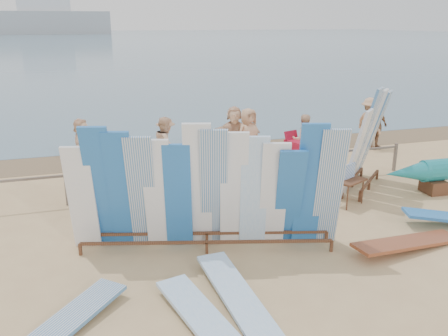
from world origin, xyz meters
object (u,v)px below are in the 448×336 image
object	(u,v)px
beach_chair_left	(204,174)
beachgoer_9	(369,123)
flat_board_b	(237,301)
beachgoer_11	(82,144)
beachgoer_10	(376,126)
flat_board_e	(58,336)
beachgoer_3	(166,143)
beachgoer_8	(303,140)
main_surfboard_rack	(207,193)
beachgoer_2	(166,145)
beachgoer_5	(234,134)
flat_board_a	(207,329)
side_surfboard_rack	(365,143)
flat_board_c	(408,249)
beachgoer_6	(248,137)
beach_chair_right	(262,169)
vendor_table	(348,191)
stroller	(297,154)

from	to	relation	value
beach_chair_left	beachgoer_9	xyz separation A→B (m)	(7.04, 2.15, 0.70)
flat_board_b	beachgoer_11	xyz separation A→B (m)	(-2.30, 8.75, 0.83)
beachgoer_10	beachgoer_9	bearing A→B (deg)	92.95
flat_board_e	beachgoer_3	bearing A→B (deg)	112.05
beachgoer_8	beachgoer_10	xyz separation A→B (m)	(3.53, 1.10, 0.01)
main_surfboard_rack	beachgoer_2	xyz separation A→B (m)	(0.17, 5.45, -0.35)
flat_board_b	beach_chair_left	xyz separation A→B (m)	(1.10, 6.31, 0.24)
beach_chair_left	beachgoer_2	size ratio (longest dim) A/B	0.46
beachgoer_5	flat_board_a	bearing A→B (deg)	-103.22
flat_board_e	beachgoer_2	distance (m)	8.25
beachgoer_5	beachgoer_2	bearing A→B (deg)	-155.86
main_surfboard_rack	side_surfboard_rack	distance (m)	5.72
flat_board_c	beachgoer_3	xyz separation A→B (m)	(-3.78, 7.28, 0.83)
flat_board_c	flat_board_e	world-z (taller)	flat_board_c
beach_chair_left	beachgoer_10	size ratio (longest dim) A/B	0.47
beachgoer_8	beachgoer_10	distance (m)	3.70
flat_board_a	beachgoer_6	bearing A→B (deg)	52.19
flat_board_a	beach_chair_right	bearing A→B (deg)	48.30
beachgoer_2	beachgoer_5	bearing A→B (deg)	-60.34
vendor_table	beach_chair_right	bearing A→B (deg)	90.52
beachgoer_6	beachgoer_11	world-z (taller)	beachgoer_6
beachgoer_5	main_surfboard_rack	bearing A→B (deg)	-105.54
beach_chair_left	beachgoer_8	distance (m)	3.70
beachgoer_6	flat_board_b	bearing A→B (deg)	-129.43
flat_board_c	beach_chair_right	bearing A→B (deg)	4.16
side_surfboard_rack	beachgoer_3	xyz separation A→B (m)	(-4.95, 3.66, -0.51)
flat_board_b	beachgoer_6	world-z (taller)	beachgoer_6
flat_board_c	beachgoer_11	bearing A→B (deg)	30.41
flat_board_b	beachgoer_2	world-z (taller)	beachgoer_2
beachgoer_11	stroller	bearing A→B (deg)	-89.48
beachgoer_9	beachgoer_11	bearing A→B (deg)	83.68
flat_board_b	beachgoer_8	size ratio (longest dim) A/B	1.58
beachgoer_3	beachgoer_11	bearing A→B (deg)	97.52
beach_chair_left	beachgoer_6	bearing A→B (deg)	63.26
beachgoer_10	beachgoer_2	size ratio (longest dim) A/B	0.96
main_surfboard_rack	flat_board_c	world-z (taller)	main_surfboard_rack
stroller	beachgoer_6	xyz separation A→B (m)	(-1.39, 0.86, 0.47)
beachgoer_3	stroller	bearing A→B (deg)	-85.68
beachgoer_8	beach_chair_right	bearing A→B (deg)	36.44
beach_chair_right	beachgoer_5	distance (m)	2.19
beachgoer_5	vendor_table	bearing A→B (deg)	-64.91
side_surfboard_rack	beachgoer_11	world-z (taller)	side_surfboard_rack
flat_board_a	beachgoer_11	world-z (taller)	beachgoer_11
flat_board_b	beachgoer_8	xyz separation A→B (m)	(4.68, 7.02, 0.86)
vendor_table	beachgoer_6	xyz separation A→B (m)	(-1.24, 4.21, 0.58)
beach_chair_left	beachgoer_10	xyz separation A→B (m)	(7.11, 1.81, 0.62)
beachgoer_2	beachgoer_10	bearing A→B (deg)	-72.49
beach_chair_left	beachgoer_11	size ratio (longest dim) A/B	0.49
beach_chair_right	beachgoer_11	distance (m)	5.82
beach_chair_left	flat_board_c	bearing A→B (deg)	-33.43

